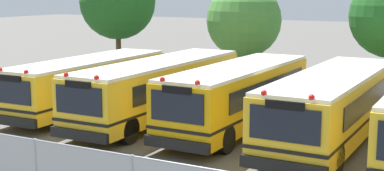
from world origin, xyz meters
name	(u,v)px	position (x,y,z in m)	size (l,w,h in m)	color
ground_plane	(237,129)	(0.00, 0.00, 0.00)	(160.00, 160.00, 0.00)	#595651
school_bus_0	(88,82)	(-7.36, -0.07, 1.33)	(2.63, 9.71, 2.52)	yellow
school_bus_1	(160,87)	(-3.63, 0.08, 1.39)	(2.49, 10.84, 2.64)	yellow
school_bus_2	(238,95)	(0.02, 0.02, 1.40)	(2.63, 9.63, 2.67)	#EAA80C
school_bus_3	(334,104)	(3.78, -0.01, 1.39)	(2.71, 10.74, 2.65)	yellow
tree_0	(117,0)	(-12.62, 9.51, 4.84)	(4.80, 4.80, 7.15)	#4C3823
tree_1	(243,19)	(-4.52, 11.03, 3.76)	(4.46, 4.46, 5.92)	#4C3823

